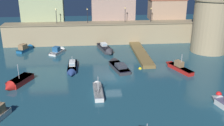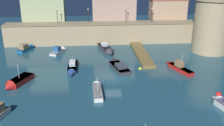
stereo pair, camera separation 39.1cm
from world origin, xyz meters
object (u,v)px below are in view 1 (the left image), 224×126
object	(u,v)px
quay_lamp_1	(87,13)
moored_boat_11	(17,83)
mooring_buoy_1	(219,94)
moored_boat_1	(98,89)
moored_boat_2	(106,49)
moored_boat_8	(117,65)
mooring_buoy_0	(140,69)
quay_lamp_2	(125,12)
moored_boat_10	(72,68)
quay_lamp_0	(56,14)
moored_boat_3	(26,48)
moored_boat_5	(59,51)
moored_boat_4	(177,67)
quay_lamp_3	(151,12)
fortress_tower	(211,24)

from	to	relation	value
quay_lamp_1	moored_boat_11	distance (m)	24.88
moored_boat_11	mooring_buoy_1	size ratio (longest dim) A/B	7.39
moored_boat_1	moored_boat_2	bearing A→B (deg)	-9.73
moored_boat_8	mooring_buoy_0	distance (m)	3.97
quay_lamp_2	moored_boat_1	distance (m)	26.47
mooring_buoy_1	moored_boat_10	bearing A→B (deg)	152.14
moored_boat_8	moored_boat_1	bearing A→B (deg)	142.78
quay_lamp_2	moored_boat_1	size ratio (longest dim) A/B	0.51
quay_lamp_1	quay_lamp_0	bearing A→B (deg)	180.00
moored_boat_3	quay_lamp_0	bearing A→B (deg)	-31.07
moored_boat_2	moored_boat_5	size ratio (longest dim) A/B	1.54
quay_lamp_1	moored_boat_10	xyz separation A→B (m)	(-2.83, -16.23, -6.43)
quay_lamp_1	quay_lamp_2	xyz separation A→B (m)	(8.29, 0.00, 0.08)
mooring_buoy_1	quay_lamp_0	bearing A→B (deg)	131.93
quay_lamp_0	moored_boat_10	distance (m)	17.89
moored_boat_4	moored_boat_11	xyz separation A→B (m)	(-25.48, -4.12, -0.06)
moored_boat_5	mooring_buoy_0	xyz separation A→B (m)	(14.63, -10.40, -0.41)
quay_lamp_2	moored_boat_3	world-z (taller)	quay_lamp_2
quay_lamp_3	moored_boat_2	distance (m)	13.81
quay_lamp_3	mooring_buoy_0	distance (m)	18.76
moored_boat_5	moored_boat_4	bearing A→B (deg)	-92.01
moored_boat_5	moored_boat_11	world-z (taller)	moored_boat_11
moored_boat_8	moored_boat_5	bearing A→B (deg)	34.14
fortress_tower	moored_boat_10	distance (m)	28.87
quay_lamp_1	moored_boat_1	distance (m)	25.47
mooring_buoy_0	quay_lamp_3	bearing A→B (deg)	71.91
moored_boat_10	mooring_buoy_1	size ratio (longest dim) A/B	9.07
quay_lamp_1	moored_boat_2	bearing A→B (deg)	-60.43
quay_lamp_0	mooring_buoy_1	world-z (taller)	quay_lamp_0
moored_boat_3	moored_boat_4	distance (m)	30.81
quay_lamp_1	moored_boat_5	xyz separation A→B (m)	(-5.95, -6.22, -6.41)
quay_lamp_1	moored_boat_5	distance (m)	10.74
moored_boat_1	moored_boat_8	world-z (taller)	moored_boat_1
moored_boat_8	moored_boat_4	bearing A→B (deg)	-114.16
moored_boat_1	mooring_buoy_1	world-z (taller)	moored_boat_1
quay_lamp_0	quay_lamp_2	distance (m)	14.99
moored_boat_5	moored_boat_10	size ratio (longest dim) A/B	0.69
moored_boat_8	moored_boat_10	xyz separation A→B (m)	(-7.66, -0.49, -0.05)
quay_lamp_1	moored_boat_5	bearing A→B (deg)	-133.73
quay_lamp_3	moored_boat_8	bearing A→B (deg)	-120.50
fortress_tower	moored_boat_11	xyz separation A→B (m)	(-34.98, -13.49, -5.17)
quay_lamp_2	moored_boat_3	distance (m)	22.44
moored_boat_4	quay_lamp_3	bearing A→B (deg)	-18.66
moored_boat_3	moored_boat_4	size ratio (longest dim) A/B	0.75
quay_lamp_0	moored_boat_5	world-z (taller)	quay_lamp_0
moored_boat_5	moored_boat_1	bearing A→B (deg)	-132.68
quay_lamp_1	quay_lamp_2	size ratio (longest dim) A/B	0.96
moored_boat_4	moored_boat_5	size ratio (longest dim) A/B	1.38
moored_boat_2	mooring_buoy_1	bearing A→B (deg)	19.93
quay_lamp_0	moored_boat_5	size ratio (longest dim) A/B	0.65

